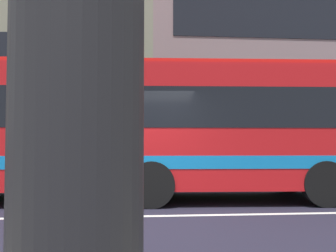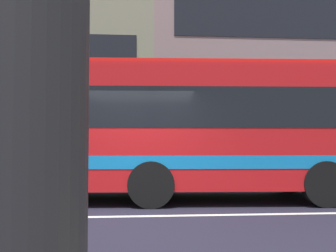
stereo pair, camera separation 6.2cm
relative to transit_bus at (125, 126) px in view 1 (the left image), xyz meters
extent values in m
plane|color=#201E2D|center=(0.27, -2.03, -1.79)|extent=(160.00, 160.00, 0.00)
cube|color=silver|center=(0.27, -2.03, -1.79)|extent=(60.00, 0.16, 0.01)
cube|color=#2E6D37|center=(0.27, 3.29, -1.33)|extent=(23.55, 1.10, 0.93)
cube|color=gray|center=(12.31, 12.74, 4.68)|extent=(22.53, 10.57, 12.94)
cube|color=red|center=(0.00, 0.00, -0.05)|extent=(10.97, 2.96, 2.78)
cube|color=black|center=(0.00, 0.00, 0.37)|extent=(10.32, 2.95, 0.89)
cube|color=#1377BE|center=(0.00, 0.00, -0.82)|extent=(10.75, 2.98, 0.28)
cube|color=red|center=(0.00, 0.00, 1.40)|extent=(10.52, 2.55, 0.12)
cylinder|color=black|center=(0.61, -1.16, -1.29)|extent=(1.01, 0.33, 1.00)
cylinder|color=black|center=(0.72, 1.10, -1.29)|extent=(1.01, 0.33, 1.00)
cylinder|color=black|center=(4.38, -1.34, -1.29)|extent=(1.01, 0.33, 1.00)
cylinder|color=black|center=(4.48, 0.92, -1.29)|extent=(1.01, 0.33, 1.00)
camera|label=1|loc=(0.26, -9.23, -0.38)|focal=40.24mm
camera|label=2|loc=(0.33, -9.24, -0.38)|focal=40.24mm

